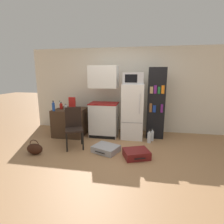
# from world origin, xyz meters

# --- Properties ---
(ground_plane) EXTENTS (24.00, 24.00, 0.00)m
(ground_plane) POSITION_xyz_m (0.00, 0.00, 0.00)
(ground_plane) COLOR #A3754C
(wall_back) EXTENTS (6.40, 0.10, 2.50)m
(wall_back) POSITION_xyz_m (0.20, 2.00, 1.25)
(wall_back) COLOR silver
(wall_back) RESTS_ON ground_plane
(side_table) EXTENTS (0.84, 0.78, 0.76)m
(side_table) POSITION_xyz_m (-1.54, 1.21, 0.38)
(side_table) COLOR #422D1E
(side_table) RESTS_ON ground_plane
(kitchen_hutch) EXTENTS (0.78, 0.57, 1.95)m
(kitchen_hutch) POSITION_xyz_m (-0.58, 1.32, 0.88)
(kitchen_hutch) COLOR silver
(kitchen_hutch) RESTS_ON ground_plane
(refrigerator) EXTENTS (0.57, 0.60, 1.48)m
(refrigerator) POSITION_xyz_m (0.23, 1.31, 0.74)
(refrigerator) COLOR white
(refrigerator) RESTS_ON ground_plane
(microwave) EXTENTS (0.53, 0.44, 0.30)m
(microwave) POSITION_xyz_m (0.23, 1.31, 1.62)
(microwave) COLOR #B7B7BC
(microwave) RESTS_ON refrigerator
(bookshelf) EXTENTS (0.45, 0.32, 1.90)m
(bookshelf) POSITION_xyz_m (0.84, 1.44, 0.95)
(bookshelf) COLOR black
(bookshelf) RESTS_ON ground_plane
(bottle_clear_short) EXTENTS (0.08, 0.08, 0.15)m
(bottle_clear_short) POSITION_xyz_m (-1.63, 1.13, 0.83)
(bottle_clear_short) COLOR silver
(bottle_clear_short) RESTS_ON side_table
(bottle_ketchup_red) EXTENTS (0.09, 0.09, 0.19)m
(bottle_ketchup_red) POSITION_xyz_m (-1.78, 1.17, 0.84)
(bottle_ketchup_red) COLOR #AD1914
(bottle_ketchup_red) RESTS_ON side_table
(bottle_milk_white) EXTENTS (0.06, 0.06, 0.20)m
(bottle_milk_white) POSITION_xyz_m (-1.90, 1.33, 0.85)
(bottle_milk_white) COLOR white
(bottle_milk_white) RESTS_ON side_table
(bottle_blue_soda) EXTENTS (0.07, 0.07, 0.28)m
(bottle_blue_soda) POSITION_xyz_m (-1.85, 0.87, 0.88)
(bottle_blue_soda) COLOR #1E47A3
(bottle_blue_soda) RESTS_ON side_table
(bowl) EXTENTS (0.17, 0.17, 0.05)m
(bowl) POSITION_xyz_m (-1.31, 1.20, 0.79)
(bowl) COLOR silver
(bowl) RESTS_ON side_table
(cereal_box) EXTENTS (0.19, 0.07, 0.30)m
(cereal_box) POSITION_xyz_m (-1.57, 1.46, 0.91)
(cereal_box) COLOR red
(cereal_box) RESTS_ON side_table
(chair) EXTENTS (0.53, 0.53, 0.96)m
(chair) POSITION_xyz_m (-1.12, 0.44, 0.56)
(chair) COLOR black
(chair) RESTS_ON ground_plane
(suitcase_large_flat) EXTENTS (0.67, 0.61, 0.14)m
(suitcase_large_flat) POSITION_xyz_m (-0.30, 0.26, 0.07)
(suitcase_large_flat) COLOR #99999E
(suitcase_large_flat) RESTS_ON ground_plane
(suitcase_small_flat) EXTENTS (0.63, 0.57, 0.17)m
(suitcase_small_flat) POSITION_xyz_m (0.40, 0.10, 0.08)
(suitcase_small_flat) COLOR maroon
(suitcase_small_flat) RESTS_ON ground_plane
(handbag) EXTENTS (0.36, 0.20, 0.33)m
(handbag) POSITION_xyz_m (-1.81, -0.14, 0.12)
(handbag) COLOR #33190F
(handbag) RESTS_ON ground_plane
(water_bottle_front) EXTENTS (0.08, 0.08, 0.34)m
(water_bottle_front) POSITION_xyz_m (0.77, 1.13, 0.14)
(water_bottle_front) COLOR silver
(water_bottle_front) RESTS_ON ground_plane
(water_bottle_middle) EXTENTS (0.10, 0.10, 0.34)m
(water_bottle_middle) POSITION_xyz_m (0.68, 0.99, 0.14)
(water_bottle_middle) COLOR silver
(water_bottle_middle) RESTS_ON ground_plane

